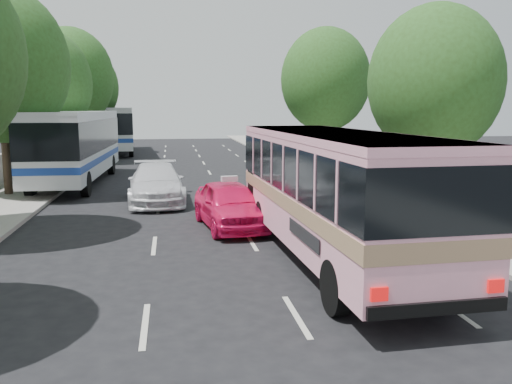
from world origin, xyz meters
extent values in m
plane|color=black|center=(0.00, 0.00, 0.00)|extent=(120.00, 120.00, 0.00)
cube|color=#9E998E|center=(-8.50, 20.00, 0.07)|extent=(4.00, 90.00, 0.15)
cube|color=#9E998E|center=(8.50, 20.00, 0.06)|extent=(4.00, 90.00, 0.12)
cube|color=#9E998E|center=(-10.30, 20.00, 0.90)|extent=(0.30, 90.00, 1.50)
cylinder|color=#38281E|center=(-8.70, 14.00, 1.90)|extent=(0.36, 0.36, 3.80)
ellipsoid|color=#294A1A|center=(-8.70, 14.00, 5.90)|extent=(6.00, 6.00, 6.90)
sphere|color=#294A1A|center=(-8.30, 13.70, 7.10)|extent=(3.90, 3.90, 3.90)
cylinder|color=#38281E|center=(-8.60, 22.00, 1.75)|extent=(0.36, 0.36, 3.50)
ellipsoid|color=#294A1A|center=(-8.60, 22.00, 5.43)|extent=(5.52, 5.52, 6.35)
sphere|color=#294A1A|center=(-8.20, 21.70, 6.53)|extent=(3.59, 3.59, 3.59)
cylinder|color=#38281E|center=(-8.50, 30.00, 2.00)|extent=(0.36, 0.36, 3.99)
ellipsoid|color=#294A1A|center=(-8.50, 30.00, 6.20)|extent=(6.30, 6.30, 7.24)
sphere|color=#294A1A|center=(-8.10, 29.70, 7.46)|extent=(4.09, 4.09, 4.09)
cylinder|color=#38281E|center=(-8.70, 38.00, 1.86)|extent=(0.36, 0.36, 3.72)
ellipsoid|color=#294A1A|center=(-8.70, 38.00, 5.78)|extent=(5.88, 5.88, 6.76)
sphere|color=#294A1A|center=(-8.30, 37.70, 6.96)|extent=(3.82, 3.82, 3.82)
cylinder|color=#38281E|center=(8.70, 8.00, 1.61)|extent=(0.36, 0.36, 3.23)
ellipsoid|color=#294A1A|center=(8.70, 8.00, 5.01)|extent=(5.10, 5.10, 5.87)
sphere|color=#294A1A|center=(9.10, 7.70, 6.04)|extent=(3.32, 3.31, 3.31)
cylinder|color=#38281E|center=(9.00, 24.00, 1.90)|extent=(0.36, 0.36, 3.80)
ellipsoid|color=#294A1A|center=(9.00, 24.00, 5.90)|extent=(6.00, 6.00, 6.90)
sphere|color=#294A1A|center=(9.40, 23.70, 7.10)|extent=(3.90, 3.90, 3.90)
cube|color=#FDA3BD|center=(2.81, 1.64, 1.98)|extent=(3.09, 10.74, 2.85)
cube|color=#9E7A59|center=(2.81, 1.64, 1.65)|extent=(3.14, 10.76, 0.37)
cube|color=black|center=(2.81, 1.64, 2.50)|extent=(3.15, 10.77, 1.17)
cube|color=#FDA3BD|center=(2.81, 1.64, 3.32)|extent=(3.12, 10.76, 0.17)
cylinder|color=black|center=(1.50, 4.78, 0.55)|extent=(0.36, 1.12, 1.11)
cylinder|color=black|center=(3.86, 4.88, 0.55)|extent=(0.36, 1.12, 1.11)
cylinder|color=black|center=(1.78, -2.02, 0.55)|extent=(0.36, 1.12, 1.11)
cylinder|color=black|center=(4.14, -1.93, 0.55)|extent=(0.36, 1.12, 1.11)
imported|color=#F1145A|center=(0.57, 6.11, 0.79)|extent=(2.46, 4.84, 1.58)
imported|color=silver|center=(-2.00, 11.52, 0.82)|extent=(2.51, 5.73, 1.64)
cube|color=silver|center=(-6.30, 18.02, 2.21)|extent=(3.09, 12.86, 3.25)
cube|color=black|center=(-6.30, 18.02, 2.61)|extent=(3.14, 12.89, 1.60)
cube|color=navy|center=(-6.30, 18.02, 1.38)|extent=(3.13, 12.88, 0.32)
cube|color=silver|center=(-6.30, 18.02, 3.76)|extent=(3.11, 12.88, 0.15)
cylinder|color=black|center=(-7.39, 22.10, 0.59)|extent=(0.38, 1.18, 1.17)
cylinder|color=black|center=(-4.97, 22.03, 0.59)|extent=(0.38, 1.18, 1.17)
cylinder|color=black|center=(-7.64, 13.59, 0.59)|extent=(0.38, 1.18, 1.17)
cylinder|color=black|center=(-5.22, 13.51, 0.59)|extent=(0.38, 1.18, 1.17)
cube|color=silver|center=(-6.30, 38.57, 2.33)|extent=(4.01, 13.65, 3.42)
cube|color=black|center=(-6.30, 38.57, 2.75)|extent=(4.07, 13.68, 1.68)
cube|color=navy|center=(-6.30, 38.57, 1.46)|extent=(4.06, 13.67, 0.34)
cube|color=silver|center=(-6.30, 38.57, 3.96)|extent=(4.04, 13.67, 0.16)
cylinder|color=black|center=(-7.94, 42.70, 0.62)|extent=(0.46, 1.26, 1.23)
cylinder|color=black|center=(-5.40, 42.92, 0.62)|extent=(0.46, 1.26, 1.23)
cylinder|color=black|center=(-7.17, 33.77, 0.62)|extent=(0.46, 1.26, 1.23)
cylinder|color=black|center=(-4.62, 33.99, 0.62)|extent=(0.46, 1.26, 1.23)
cube|color=silver|center=(0.57, 6.11, 1.67)|extent=(0.57, 0.25, 0.18)
camera|label=1|loc=(-1.34, -11.80, 4.02)|focal=38.00mm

